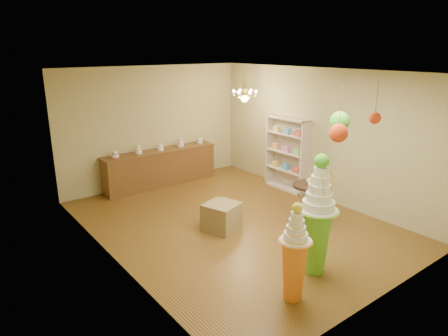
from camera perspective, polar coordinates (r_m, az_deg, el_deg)
floor at (r=8.20m, az=1.33°, el=-7.80°), size 6.50×6.50×0.00m
ceiling at (r=7.46m, az=1.49°, el=13.64°), size 6.50×6.50×0.00m
wall_back at (r=10.36m, az=-9.99°, el=5.93°), size 5.00×0.04×3.00m
wall_front at (r=5.66m, az=22.55°, el=-4.30°), size 5.00×0.04×3.00m
wall_left at (r=6.48m, az=-16.08°, el=-1.04°), size 0.04×6.50×3.00m
wall_right at (r=9.42m, az=13.37°, el=4.65°), size 0.04×6.50×3.00m
pedestal_green at (r=6.36m, az=13.14°, el=-7.99°), size 0.72×0.72×1.93m
pedestal_orange at (r=5.74m, az=10.00°, el=-13.03°), size 0.51×0.51×1.46m
burlap_riser at (r=7.79m, az=-0.36°, el=-6.98°), size 0.76×0.76×0.54m
sideboard at (r=10.36m, az=-8.99°, el=0.16°), size 3.04×0.54×1.16m
shelving_unit at (r=9.95m, az=9.01°, el=2.00°), size 0.33×1.20×1.80m
round_table at (r=8.02m, az=12.11°, el=-4.38°), size 0.71×0.71×0.88m
vase at (r=7.88m, az=12.29°, el=-1.66°), size 0.20×0.20×0.18m
pom_red_left at (r=5.99m, az=16.02°, el=4.82°), size 0.27×0.27×0.90m
pom_green_mid at (r=6.59m, az=16.18°, el=6.45°), size 0.31×0.31×0.85m
pom_red_right at (r=5.66m, az=20.74°, el=6.71°), size 0.16×0.16×0.55m
chandelier at (r=9.67m, az=2.98°, el=10.21°), size 0.75×0.75×0.85m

